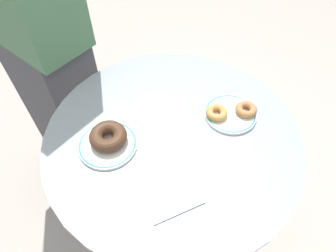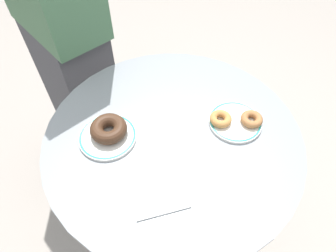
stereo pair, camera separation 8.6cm
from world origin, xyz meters
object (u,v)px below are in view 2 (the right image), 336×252
(plate_left, at_px, (108,135))
(donut_chocolate, at_px, (109,129))
(donut_old_fashioned, at_px, (221,119))
(cafe_table, at_px, (172,171))
(plate_right, at_px, (235,122))
(donut_cinnamon, at_px, (252,119))
(paper_napkin, at_px, (160,196))
(person_figure, at_px, (64,38))

(plate_left, relative_size, donut_chocolate, 1.57)
(donut_old_fashioned, bearing_deg, cafe_table, -167.93)
(plate_right, relative_size, donut_chocolate, 1.49)
(plate_right, distance_m, donut_old_fashioned, 0.05)
(donut_cinnamon, distance_m, paper_napkin, 0.37)
(donut_old_fashioned, bearing_deg, plate_left, -175.51)
(plate_right, bearing_deg, plate_left, -176.21)
(paper_napkin, distance_m, person_figure, 0.79)
(donut_chocolate, bearing_deg, plate_right, 3.28)
(donut_cinnamon, xyz_separation_m, person_figure, (-0.64, 0.48, -0.01))
(donut_chocolate, distance_m, donut_cinnamon, 0.44)
(donut_chocolate, xyz_separation_m, donut_old_fashioned, (0.34, 0.02, -0.01))
(plate_right, height_order, donut_old_fashioned, donut_old_fashioned)
(paper_napkin, bearing_deg, person_figure, 116.26)
(plate_left, bearing_deg, donut_cinnamon, 2.54)
(donut_chocolate, distance_m, donut_old_fashioned, 0.34)
(plate_right, height_order, paper_napkin, plate_right)
(donut_chocolate, height_order, paper_napkin, donut_chocolate)
(plate_left, height_order, donut_old_fashioned, donut_old_fashioned)
(paper_napkin, bearing_deg, plate_right, 43.16)
(cafe_table, xyz_separation_m, donut_cinnamon, (0.24, 0.02, 0.25))
(donut_chocolate, relative_size, donut_old_fashioned, 1.63)
(cafe_table, bearing_deg, donut_cinnamon, 5.68)
(cafe_table, height_order, paper_napkin, paper_napkin)
(plate_right, bearing_deg, person_figure, 141.53)
(donut_chocolate, bearing_deg, person_figure, 112.84)
(donut_chocolate, xyz_separation_m, paper_napkin, (0.14, -0.21, -0.03))
(donut_chocolate, relative_size, donut_cinnamon, 1.63)
(cafe_table, height_order, donut_chocolate, donut_chocolate)
(donut_old_fashioned, relative_size, person_figure, 0.04)
(plate_left, bearing_deg, person_figure, 112.09)
(cafe_table, bearing_deg, donut_old_fashioned, 12.07)
(cafe_table, xyz_separation_m, donut_chocolate, (-0.19, 0.01, 0.26))
(donut_chocolate, height_order, donut_cinnamon, donut_chocolate)
(plate_right, relative_size, donut_cinnamon, 2.44)
(donut_cinnamon, height_order, paper_napkin, donut_cinnamon)
(plate_left, bearing_deg, plate_right, 3.79)
(cafe_table, height_order, donut_cinnamon, donut_cinnamon)
(cafe_table, bearing_deg, person_figure, 128.37)
(person_figure, bearing_deg, cafe_table, -51.63)
(plate_right, bearing_deg, donut_cinnamon, -7.84)
(plate_left, xyz_separation_m, plate_right, (0.39, 0.03, -0.00))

